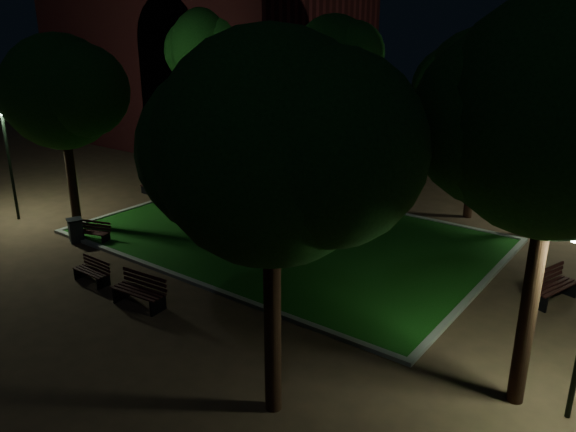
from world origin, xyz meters
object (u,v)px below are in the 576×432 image
monument (287,214)px  bench_near_right (140,291)px  bench_left_side (155,184)px  bench_near_left (93,272)px  bench_right_side (551,286)px  bench_west_near (93,232)px  bench_far_side (380,199)px  bicycle (192,169)px  trash_bin (76,230)px

monument → bench_near_right: (-0.13, -7.04, -0.51)m
monument → bench_near_right: 7.06m
bench_near_right → bench_left_side: bearing=132.3°
bench_near_left → bench_right_side: 14.28m
bench_near_right → bench_west_near: (-5.59, 2.28, -0.09)m
bench_right_side → bench_far_side: (-8.28, 4.77, -0.02)m
bench_near_left → bench_west_near: same height
bench_near_right → bench_near_left: bearing=172.4°
monument → bench_near_left: bearing=-110.8°
bench_near_left → bicycle: bearing=122.4°
bench_west_near → monument: bearing=21.8°
bench_near_left → bicycle: 13.28m
bench_far_side → trash_bin: bearing=49.7°
bench_far_side → monument: bearing=71.7°
bench_left_side → trash_bin: 6.95m
bench_west_near → bench_far_side: size_ratio=0.82×
monument → bench_near_right: bearing=-91.0°
trash_bin → bicycle: bearing=110.3°
bench_right_side → bench_far_side: size_ratio=1.07×
bench_left_side → trash_bin: bearing=25.0°
bench_near_right → bench_west_near: 6.04m
trash_bin → bicycle: (-3.52, 9.50, -0.06)m
bench_west_near → bicycle: bicycle is taller
monument → bench_right_side: monument is taller
bench_near_left → trash_bin: 3.95m
bench_far_side → bench_west_near: bearing=50.3°
bench_west_near → bench_right_side: (15.26, 5.30, 0.11)m
bench_near_left → trash_bin: bearing=154.1°
bench_west_near → trash_bin: (-0.46, -0.43, 0.11)m
bench_west_near → bicycle: bearing=95.7°
bench_near_right → bicycle: bearing=125.1°
bench_near_left → bench_right_side: size_ratio=0.73×
bench_near_left → monument: bearing=69.5°
bench_near_left → bench_left_side: bearing=128.6°
bench_right_side → bench_far_side: bearing=78.2°
bench_west_near → bicycle: (-3.98, 9.07, 0.05)m
bench_west_near → bench_left_side: size_ratio=1.03×
monument → bench_right_side: 9.57m
bench_near_left → bench_left_side: 10.30m
monument → bicycle: monument is taller
monument → bench_near_right: monument is taller
bicycle → bench_right_side: bearing=-105.8°
bench_far_side → bicycle: bearing=0.3°
bench_near_left → bench_far_side: bearing=72.6°
bicycle → bench_far_side: bearing=-89.5°
monument → bench_near_left: 7.44m
bench_far_side → trash_bin: (-7.44, -10.50, 0.01)m
bench_far_side → bicycle: size_ratio=1.16×
bicycle → bench_left_side: bearing=-172.6°
bench_west_near → bench_right_side: 16.15m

